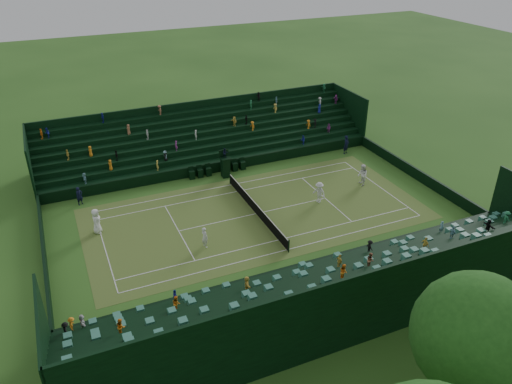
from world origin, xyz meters
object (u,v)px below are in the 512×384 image
player_far_east (319,192)px  umpire_chair (225,165)px  player_near_west (96,221)px  player_near_east (205,237)px  player_far_west (362,175)px  tennis_net (256,208)px

player_far_east → umpire_chair: bearing=-168.5°
umpire_chair → player_near_west: umpire_chair is taller
player_near_east → player_far_west: bearing=-95.3°
umpire_chair → player_far_west: umpire_chair is taller
player_near_east → player_far_east: size_ratio=0.88×
tennis_net → player_far_west: size_ratio=5.91×
tennis_net → player_far_east: (0.33, 5.56, 0.40)m
player_far_west → player_far_east: bearing=-64.6°
umpire_chair → player_near_east: 11.35m
umpire_chair → player_near_west: size_ratio=1.42×
umpire_chair → player_near_east: (10.02, -5.32, -0.39)m
tennis_net → umpire_chair: umpire_chair is taller
tennis_net → player_near_west: 12.23m
tennis_net → player_near_west: (-2.27, -12.00, 0.47)m
player_near_west → player_far_west: (1.43, 22.62, -0.01)m
tennis_net → player_far_east: player_far_east is taller
umpire_chair → player_far_west: bearing=58.5°
umpire_chair → player_far_west: (6.43, 10.50, -0.22)m
player_far_west → player_near_west: bearing=-81.2°
tennis_net → player_far_east: 5.59m
player_near_west → player_far_east: player_near_west is taller
player_near_east → player_far_west: 16.23m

